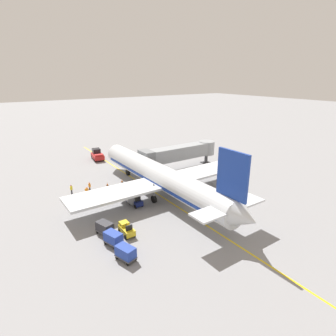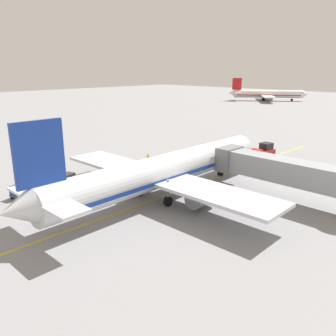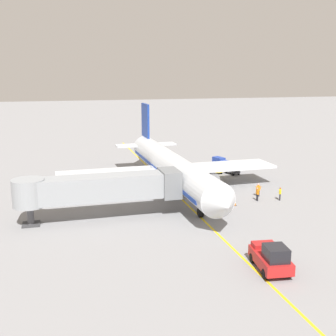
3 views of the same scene
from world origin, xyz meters
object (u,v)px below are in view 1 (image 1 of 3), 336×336
at_px(baggage_tug_trailing, 126,229).
at_px(ground_crew_loader, 87,191).
at_px(safety_cone_nose_left, 107,184).
at_px(safety_cone_nose_right, 122,181).
at_px(jet_bridge, 180,153).
at_px(parked_airliner, 160,177).
at_px(ground_crew_marshaller, 90,186).
at_px(pushback_tractor, 97,155).
at_px(ground_crew_wing_walker, 71,189).
at_px(baggage_cart_front, 105,227).
at_px(baggage_tug_lead, 135,201).
at_px(baggage_cart_second_in_train, 113,238).
at_px(baggage_cart_third_in_train, 126,252).

relative_size(baggage_tug_trailing, ground_crew_loader, 1.48).
height_order(safety_cone_nose_left, safety_cone_nose_right, same).
bearing_deg(jet_bridge, parked_airliner, -139.08).
height_order(parked_airliner, safety_cone_nose_left, parked_airliner).
bearing_deg(ground_crew_marshaller, pushback_tractor, 66.01).
bearing_deg(ground_crew_marshaller, safety_cone_nose_right, 9.41).
relative_size(ground_crew_wing_walker, safety_cone_nose_left, 2.86).
relative_size(baggage_cart_front, ground_crew_wing_walker, 1.76).
height_order(ground_crew_wing_walker, safety_cone_nose_right, ground_crew_wing_walker).
bearing_deg(pushback_tractor, ground_crew_marshaller, -113.99).
relative_size(ground_crew_marshaller, safety_cone_nose_right, 2.86).
distance_m(ground_crew_wing_walker, ground_crew_marshaller, 2.87).
distance_m(parked_airliner, baggage_tug_lead, 5.69).
xyz_separation_m(ground_crew_loader, safety_cone_nose_right, (7.29, 2.75, -0.66)).
distance_m(baggage_cart_second_in_train, ground_crew_wing_walker, 16.95).
bearing_deg(baggage_cart_third_in_train, baggage_tug_trailing, 63.51).
distance_m(pushback_tractor, ground_crew_wing_walker, 19.74).
distance_m(jet_bridge, baggage_cart_front, 27.02).
bearing_deg(baggage_cart_third_in_train, baggage_tug_lead, 58.04).
xyz_separation_m(baggage_cart_front, safety_cone_nose_right, (9.07, 14.73, -0.66)).
relative_size(baggage_tug_lead, baggage_cart_front, 0.85).
xyz_separation_m(baggage_tug_lead, baggage_cart_front, (-6.75, -4.97, 0.24)).
bearing_deg(safety_cone_nose_right, parked_airliner, -72.83).
height_order(pushback_tractor, safety_cone_nose_left, pushback_tractor).
bearing_deg(ground_crew_marshaller, baggage_cart_second_in_train, -99.84).
distance_m(baggage_cart_third_in_train, ground_crew_marshaller, 19.85).
height_order(baggage_tug_trailing, safety_cone_nose_left, baggage_tug_trailing).
bearing_deg(ground_crew_marshaller, safety_cone_nose_left, 16.09).
height_order(baggage_tug_lead, ground_crew_wing_walker, ground_crew_wing_walker).
xyz_separation_m(baggage_tug_lead, ground_crew_marshaller, (-3.96, 8.72, 0.24)).
xyz_separation_m(baggage_tug_lead, safety_cone_nose_left, (-0.50, 9.72, -0.42)).
height_order(jet_bridge, baggage_tug_lead, jet_bridge).
distance_m(pushback_tractor, ground_crew_marshaller, 18.89).
xyz_separation_m(ground_crew_wing_walker, ground_crew_loader, (1.81, -2.25, 0.00)).
distance_m(ground_crew_wing_walker, ground_crew_loader, 2.89).
xyz_separation_m(baggage_cart_front, ground_crew_marshaller, (2.79, 13.69, 0.00)).
xyz_separation_m(baggage_tug_trailing, baggage_cart_third_in_train, (-2.20, -4.42, 0.24)).
xyz_separation_m(baggage_cart_second_in_train, safety_cone_nose_left, (6.31, 17.41, -0.66)).
distance_m(pushback_tractor, baggage_cart_front, 32.67).
height_order(baggage_tug_trailing, ground_crew_wing_walker, ground_crew_wing_walker).
bearing_deg(baggage_cart_front, jet_bridge, 34.15).
bearing_deg(ground_crew_marshaller, ground_crew_wing_walker, 169.09).
distance_m(baggage_tug_trailing, baggage_cart_second_in_train, 2.50).
bearing_deg(baggage_cart_third_in_train, baggage_cart_front, 89.31).
height_order(baggage_cart_second_in_train, safety_cone_nose_right, baggage_cart_second_in_train).
xyz_separation_m(pushback_tractor, safety_cone_nose_left, (-4.22, -16.26, -0.81)).
distance_m(baggage_tug_trailing, baggage_cart_front, 2.64).
relative_size(baggage_tug_lead, baggage_cart_third_in_train, 0.85).
relative_size(baggage_tug_trailing, safety_cone_nose_right, 4.24).
bearing_deg(ground_crew_loader, baggage_tug_lead, -54.72).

